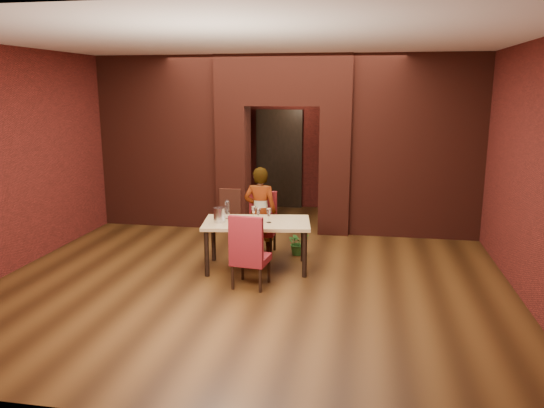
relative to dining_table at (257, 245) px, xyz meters
The scene contains 25 objects.
floor 0.45m from the dining_table, 83.35° to the left, with size 8.00×8.00×0.00m, color #432810.
ceiling 2.85m from the dining_table, 83.35° to the left, with size 7.00×8.00×0.04m, color silver.
wall_back 4.45m from the dining_table, 89.58° to the left, with size 7.00×0.04×3.20m, color maroon.
wall_front 3.93m from the dining_table, 89.52° to the right, with size 7.00×0.04×3.20m, color maroon.
wall_left 3.69m from the dining_table, behind, with size 0.04×8.00×3.20m, color maroon.
wall_right 3.75m from the dining_table, ahead, with size 0.04×8.00×3.20m, color maroon.
pillar_left 2.57m from the dining_table, 112.05° to the left, with size 0.55×0.55×2.30m, color maroon.
pillar_right 2.59m from the dining_table, 66.60° to the left, with size 0.55×0.55×2.30m, color maroon.
lintel 3.30m from the dining_table, 89.21° to the left, with size 2.45×0.55×0.90m, color maroon.
wing_wall_left 3.48m from the dining_table, 135.79° to the left, with size 2.27×0.35×3.20m, color maroon.
wing_wall_right 3.52m from the dining_table, 43.46° to the left, with size 2.27×0.35×3.20m, color maroon.
vent_panel 2.18m from the dining_table, 114.97° to the left, with size 0.40×0.03×0.50m, color #A3482F.
rear_door 4.28m from the dining_table, 95.01° to the left, with size 0.90×0.08×2.10m, color black.
rear_door_frame 4.24m from the dining_table, 95.06° to the left, with size 1.02×0.04×2.22m, color black.
dining_table is the anchor object (origin of this frame).
chair_far 0.75m from the dining_table, 96.45° to the left, with size 0.45×0.45×0.98m, color maroon.
chair_near 0.73m from the dining_table, 84.55° to the right, with size 0.46×0.46×1.01m, color maroon.
person_seated 0.74m from the dining_table, 96.95° to the left, with size 0.52×0.34×1.42m, color white.
wine_glass_a 0.48m from the dining_table, 118.01° to the left, with size 0.07×0.07×0.18m, color white, non-canonical shape.
wine_glass_b 0.45m from the dining_table, 72.10° to the left, with size 0.07×0.07×0.18m, color silver, non-canonical shape.
wine_glass_c 0.50m from the dining_table, 11.96° to the right, with size 0.08×0.08×0.21m, color white, non-canonical shape.
tasting_sheet 0.42m from the dining_table, 136.68° to the right, with size 0.29×0.21×0.00m, color white.
wine_bucket 0.71m from the dining_table, 164.92° to the right, with size 0.17×0.17×0.21m, color silver.
water_bottle 0.69m from the dining_table, 167.84° to the left, with size 0.06×0.06×0.28m, color white.
potted_plant 0.94m from the dining_table, 56.47° to the left, with size 0.36×0.31×0.40m, color #2A6524.
Camera 1 is at (1.52, -7.57, 2.61)m, focal length 35.00 mm.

